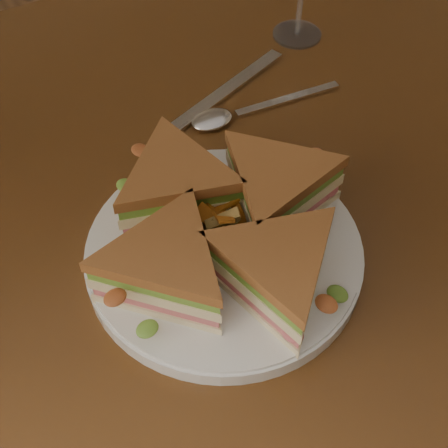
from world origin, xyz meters
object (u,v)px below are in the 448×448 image
object	(u,v)px
plate	(224,253)
sandwich_wedges	(224,228)
knife	(216,99)
table	(203,235)
spoon	(231,115)

from	to	relation	value
plate	sandwich_wedges	size ratio (longest dim) A/B	0.89
knife	table	bearing A→B (deg)	-145.95
knife	spoon	bearing A→B (deg)	-109.36
sandwich_wedges	knife	world-z (taller)	sandwich_wedges
table	sandwich_wedges	bearing A→B (deg)	-105.58
table	spoon	size ratio (longest dim) A/B	6.53
plate	knife	xyz separation A→B (m)	(0.10, 0.20, -0.01)
sandwich_wedges	spoon	distance (m)	0.20
plate	knife	bearing A→B (deg)	63.63
plate	sandwich_wedges	bearing A→B (deg)	38.66
table	knife	bearing A→B (deg)	54.07
spoon	knife	xyz separation A→B (m)	(-0.00, 0.03, -0.00)
sandwich_wedges	table	bearing A→B (deg)	74.42
table	plate	size ratio (longest dim) A/B	4.76
plate	knife	world-z (taller)	plate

